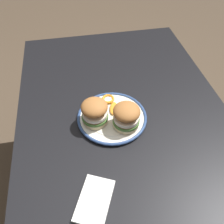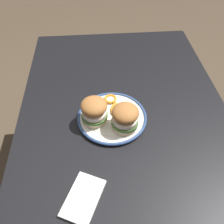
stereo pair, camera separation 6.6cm
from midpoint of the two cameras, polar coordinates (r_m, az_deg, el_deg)
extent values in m
plane|color=#4C3D2D|center=(1.62, 0.70, -19.14)|extent=(8.00, 8.00, 0.00)
cube|color=black|center=(0.97, 1.10, -1.35)|extent=(1.33, 0.87, 0.03)
cube|color=black|center=(1.74, 9.23, 6.88)|extent=(0.06, 0.06, 0.74)
cube|color=black|center=(1.68, -16.09, 3.56)|extent=(0.06, 0.06, 0.74)
cylinder|color=silver|center=(0.94, -1.99, -1.47)|extent=(0.26, 0.26, 0.01)
torus|color=navy|center=(0.94, -2.00, -1.23)|extent=(0.28, 0.28, 0.01)
cylinder|color=silver|center=(0.94, -2.00, -1.19)|extent=(0.20, 0.20, 0.00)
cylinder|color=beige|center=(0.90, 1.33, -2.76)|extent=(0.10, 0.10, 0.02)
cylinder|color=#477033|center=(0.89, 1.35, -2.18)|extent=(0.10, 0.10, 0.01)
cylinder|color=#BC3828|center=(0.88, 1.36, -1.85)|extent=(0.09, 0.09, 0.01)
cylinder|color=silver|center=(0.87, 1.37, -1.42)|extent=(0.10, 0.10, 0.01)
ellipsoid|color=#A36633|center=(0.85, 1.41, 0.03)|extent=(0.13, 0.13, 0.05)
cylinder|color=beige|center=(0.92, -6.17, -1.71)|extent=(0.10, 0.10, 0.02)
cylinder|color=#477033|center=(0.91, -6.24, -1.13)|extent=(0.10, 0.10, 0.01)
cylinder|color=#BC3828|center=(0.90, -6.28, -0.80)|extent=(0.09, 0.09, 0.01)
cylinder|color=silver|center=(0.89, -6.33, -0.37)|extent=(0.10, 0.10, 0.01)
ellipsoid|color=#A36633|center=(0.87, -6.51, 1.08)|extent=(0.12, 0.12, 0.05)
torus|color=orange|center=(1.00, -2.84, 3.16)|extent=(0.06, 0.06, 0.01)
cylinder|color=#F4E5C6|center=(1.00, -2.83, 3.01)|extent=(0.03, 0.03, 0.00)
ellipsoid|color=orange|center=(0.97, 1.98, 1.57)|extent=(0.06, 0.06, 0.01)
ellipsoid|color=orange|center=(0.96, -1.57, 0.90)|extent=(0.07, 0.05, 0.01)
cube|color=white|center=(0.77, -6.88, -20.79)|extent=(0.18, 0.15, 0.01)
camera|label=1|loc=(0.03, -92.04, -2.24)|focal=37.39mm
camera|label=2|loc=(0.03, 87.96, 2.24)|focal=37.39mm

